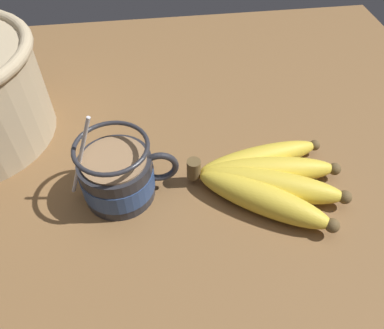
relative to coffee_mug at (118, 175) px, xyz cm
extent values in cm
cube|color=brown|center=(7.04, -1.42, -5.32)|extent=(107.56, 107.56, 3.07)
cylinder|color=#28282D|center=(-0.11, 0.00, -0.38)|extent=(9.87, 9.87, 6.81)
cylinder|color=navy|center=(-0.11, 0.00, -0.56)|extent=(10.07, 10.07, 3.23)
torus|color=#28282D|center=(5.71, 0.00, 0.83)|extent=(5.33, 0.90, 5.33)
cylinder|color=#997551|center=(-0.11, 0.00, 3.12)|extent=(8.67, 8.67, 0.40)
torus|color=#28282D|center=(-0.11, 0.00, 5.44)|extent=(9.87, 9.87, 0.60)
cylinder|color=silver|center=(-4.15, 0.00, 4.12)|extent=(5.09, 0.50, 12.99)
ellipsoid|color=silver|center=(-1.84, 0.00, -2.29)|extent=(3.00, 2.00, 0.80)
cylinder|color=brown|center=(10.51, 0.58, -0.88)|extent=(2.00, 2.00, 3.00)
ellipsoid|color=gold|center=(19.02, -5.34, -1.66)|extent=(17.81, 14.19, 4.25)
sphere|color=brown|center=(26.71, -10.69, -1.66)|extent=(1.91, 1.91, 1.91)
ellipsoid|color=gold|center=(20.80, -3.17, -1.68)|extent=(20.14, 10.79, 4.22)
sphere|color=brown|center=(30.15, -6.58, -1.68)|extent=(1.90, 1.90, 1.90)
ellipsoid|color=gold|center=(21.18, -0.39, -1.78)|extent=(19.70, 5.76, 4.01)
sphere|color=brown|center=(30.84, -1.28, -1.78)|extent=(1.80, 1.80, 1.80)
ellipsoid|color=gold|center=(20.65, 2.29, -1.94)|extent=(18.90, 6.72, 3.69)
sphere|color=brown|center=(29.79, 3.83, -1.94)|extent=(1.66, 1.66, 1.66)
camera|label=1|loc=(5.51, -34.33, 38.59)|focal=35.00mm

